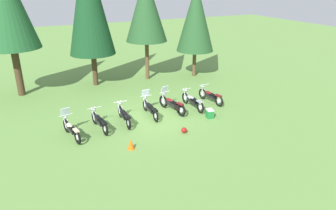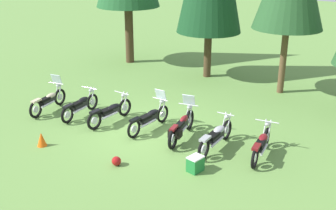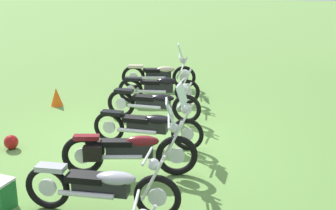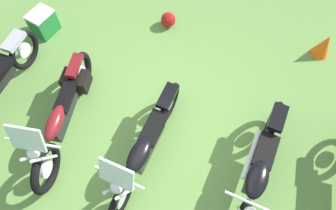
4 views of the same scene
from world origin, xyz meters
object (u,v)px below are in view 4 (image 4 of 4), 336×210
object	(u,v)px
motorcycle_3	(145,146)
motorcycle_4	(64,113)
traffic_cone	(324,45)
motorcycle_2	(259,168)
picnic_cooler	(43,23)
dropped_helmet	(168,20)

from	to	relation	value
motorcycle_3	motorcycle_4	world-z (taller)	motorcycle_4
motorcycle_4	traffic_cone	xyz separation A→B (m)	(-3.57, -3.03, -0.23)
motorcycle_2	traffic_cone	size ratio (longest dim) A/B	4.82
picnic_cooler	dropped_helmet	world-z (taller)	picnic_cooler
traffic_cone	motorcycle_2	bearing A→B (deg)	77.71
picnic_cooler	dropped_helmet	xyz separation A→B (m)	(-2.16, -1.03, -0.09)
dropped_helmet	motorcycle_4	bearing A→B (deg)	76.10
motorcycle_3	picnic_cooler	xyz separation A→B (m)	(2.87, -1.66, -0.22)
motorcycle_2	motorcycle_3	bearing A→B (deg)	-76.80
motorcycle_3	traffic_cone	xyz separation A→B (m)	(-2.20, -3.06, -0.22)
picnic_cooler	dropped_helmet	distance (m)	2.40
motorcycle_3	traffic_cone	world-z (taller)	motorcycle_3
motorcycle_3	dropped_helmet	world-z (taller)	motorcycle_3
picnic_cooler	traffic_cone	size ratio (longest dim) A/B	1.07
motorcycle_3	motorcycle_4	xyz separation A→B (m)	(1.37, -0.03, 0.01)
motorcycle_4	traffic_cone	bearing A→B (deg)	118.37
motorcycle_4	traffic_cone	world-z (taller)	motorcycle_4
picnic_cooler	motorcycle_3	bearing A→B (deg)	150.04
motorcycle_3	dropped_helmet	bearing A→B (deg)	-163.01
traffic_cone	dropped_helmet	world-z (taller)	traffic_cone
motorcycle_4	traffic_cone	distance (m)	4.69
traffic_cone	dropped_helmet	bearing A→B (deg)	7.28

